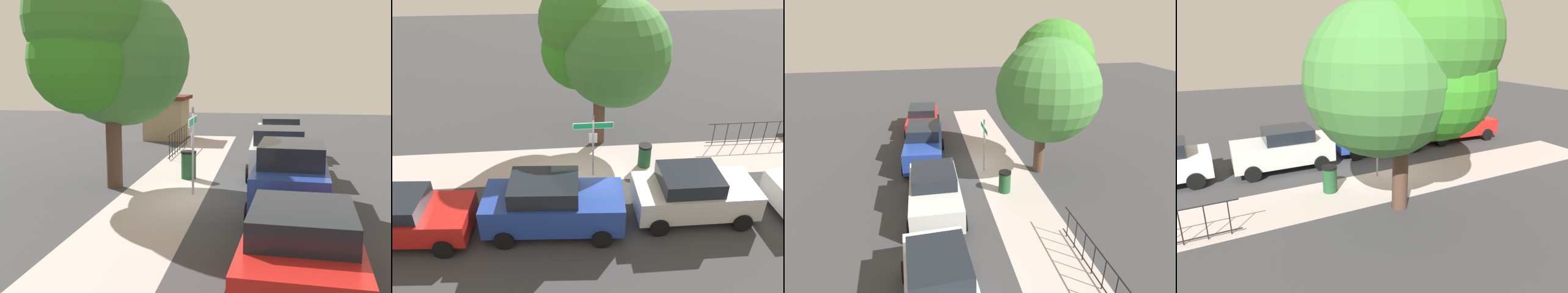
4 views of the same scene
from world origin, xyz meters
TOP-DOWN VIEW (x-y plane):
  - ground_plane at (0.00, 0.00)m, footprint 60.00×60.00m
  - sidewalk_strip at (2.00, 1.30)m, footprint 24.00×2.60m
  - street_sign at (0.38, 0.40)m, footprint 1.53×0.07m
  - shade_tree at (0.94, 3.32)m, footprint 5.39×4.80m
  - car_red at (-6.05, -2.44)m, footprint 4.44×2.35m
  - car_blue at (-1.25, -2.48)m, footprint 4.62×2.30m
  - car_silver at (3.55, -2.21)m, footprint 4.12×2.16m
  - trash_bin at (2.58, 0.90)m, footprint 0.55×0.55m

SIDE VIEW (x-z plane):
  - ground_plane at x=0.00m, z-range 0.00..0.00m
  - sidewalk_strip at x=2.00m, z-range 0.00..0.00m
  - trash_bin at x=2.58m, z-range 0.00..0.98m
  - car_red at x=-6.05m, z-range 0.03..1.62m
  - car_silver at x=3.55m, z-range 0.02..1.78m
  - car_blue at x=-1.25m, z-range 0.00..1.95m
  - street_sign at x=0.38m, z-range 0.49..3.17m
  - shade_tree at x=0.94m, z-range 0.91..8.06m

